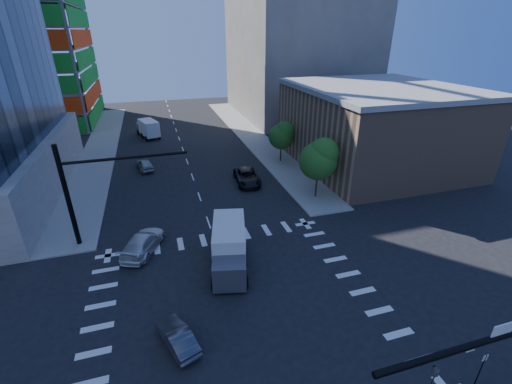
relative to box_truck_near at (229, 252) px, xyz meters
name	(u,v)px	position (x,y,z in m)	size (l,w,h in m)	color
ground	(239,308)	(-0.45, -4.53, -1.47)	(160.00, 160.00, 0.00)	black
road_markings	(239,308)	(-0.45, -4.53, -1.47)	(20.00, 20.00, 0.01)	silver
sidewalk_ne	(251,136)	(12.05, 35.47, -1.40)	(5.00, 60.00, 0.15)	gray
sidewalk_nw	(101,148)	(-12.95, 35.47, -1.40)	(5.00, 60.00, 0.15)	gray
commercial_building	(376,126)	(24.55, 17.47, 3.84)	(20.50, 22.50, 10.60)	#957156
bg_building_ne	(297,46)	(26.55, 50.47, 12.53)	(24.00, 30.00, 28.00)	#67625C
signal_mast_nw	(85,186)	(-10.44, 6.97, 4.02)	(10.20, 0.40, 9.00)	black
tree_south	(320,158)	(12.18, 9.38, 3.21)	(4.16, 4.16, 6.82)	#382316
tree_north	(282,135)	(12.48, 21.38, 2.52)	(3.54, 3.52, 5.78)	#382316
no_parking_sign	(482,366)	(10.25, -13.53, -0.09)	(0.30, 0.06, 2.20)	black
car_nb_far	(247,177)	(5.77, 15.69, -0.67)	(2.68, 5.80, 1.61)	black
car_sb_near	(143,243)	(-6.52, 4.38, -0.68)	(2.22, 5.46, 1.59)	silver
car_sb_mid	(145,164)	(-6.21, 23.98, -0.75)	(1.71, 4.26, 1.45)	#919598
car_sb_cross	(177,337)	(-4.64, -6.33, -0.84)	(1.33, 3.82, 1.26)	#454549
box_truck_near	(229,252)	(0.00, 0.00, 0.00)	(4.06, 6.79, 3.33)	black
box_truck_far	(148,129)	(-5.51, 40.31, -0.11)	(4.09, 6.34, 3.08)	black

